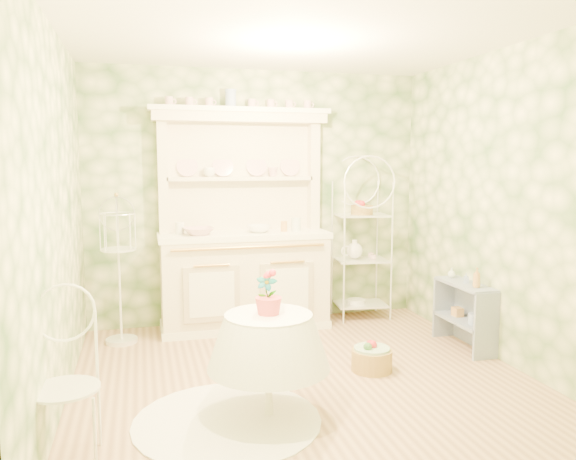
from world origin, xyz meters
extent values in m
plane|color=tan|center=(0.00, 0.00, 0.00)|extent=(3.60, 3.60, 0.00)
plane|color=white|center=(0.00, 0.00, 2.70)|extent=(3.60, 3.60, 0.00)
plane|color=beige|center=(-1.80, 0.00, 1.35)|extent=(3.60, 3.60, 0.00)
plane|color=beige|center=(1.80, 0.00, 1.35)|extent=(3.60, 3.60, 0.00)
plane|color=beige|center=(0.00, 1.80, 1.35)|extent=(3.60, 3.60, 0.00)
plane|color=beige|center=(0.00, -1.80, 1.35)|extent=(3.60, 3.60, 0.00)
cube|color=#F7ECCC|center=(-0.20, 1.52, 1.15)|extent=(1.87, 0.61, 2.29)
cube|color=white|center=(1.13, 1.59, 0.94)|extent=(0.63, 0.48, 1.87)
cube|color=#8390AB|center=(1.68, 0.38, 0.30)|extent=(0.33, 0.73, 0.61)
cylinder|color=white|center=(-0.41, -0.55, 0.40)|extent=(0.74, 0.74, 0.80)
cube|color=white|center=(-1.68, -0.86, 0.45)|extent=(0.48, 0.48, 0.90)
cube|color=white|center=(-1.44, 1.34, 0.77)|extent=(0.39, 0.39, 1.55)
cylinder|color=#AD8A46|center=(0.60, 0.04, 0.13)|extent=(0.47, 0.47, 0.25)
cylinder|color=white|center=(-0.71, -0.57, 0.01)|extent=(1.45, 1.45, 0.01)
imported|color=white|center=(-0.67, 1.45, 1.02)|extent=(0.34, 0.34, 0.07)
imported|color=white|center=(-0.05, 1.49, 1.02)|extent=(0.31, 0.31, 0.08)
imported|color=white|center=(-0.53, 1.68, 1.61)|extent=(0.16, 0.16, 0.10)
imported|color=white|center=(0.15, 1.68, 1.61)|extent=(0.12, 0.12, 0.10)
imported|color=#3F7238|center=(-0.42, -0.54, 0.85)|extent=(0.17, 0.15, 0.28)
imported|color=tan|center=(1.67, 0.19, 0.68)|extent=(0.09, 0.09, 0.18)
imported|color=#92A7D8|center=(1.68, 0.37, 0.65)|extent=(0.06, 0.06, 0.09)
imported|color=silver|center=(1.68, 0.63, 0.65)|extent=(0.09, 0.09, 0.10)
camera|label=1|loc=(-1.23, -4.15, 1.74)|focal=35.00mm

